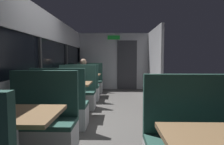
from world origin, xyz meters
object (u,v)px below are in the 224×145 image
(bench_near_window_facing_entry, at_px, (41,128))
(seated_passenger, at_px, (83,82))
(dining_table_far_window, at_px, (87,77))
(bench_far_window_facing_entry, at_px, (89,84))
(bench_mid_window_facing_end, at_px, (61,110))
(bench_mid_window_facing_entry, at_px, (77,95))
(dining_table_mid_window, at_px, (70,87))
(bench_far_window_facing_end, at_px, (83,90))
(dining_table_near_window, at_px, (13,123))

(bench_near_window_facing_entry, xyz_separation_m, seated_passenger, (0.00, 3.40, 0.21))
(dining_table_far_window, height_order, bench_far_window_facing_entry, bench_far_window_facing_entry)
(dining_table_far_window, xyz_separation_m, seated_passenger, (0.00, -0.63, -0.10))
(bench_near_window_facing_entry, distance_m, bench_mid_window_facing_end, 0.96)
(bench_near_window_facing_entry, height_order, bench_mid_window_facing_entry, same)
(dining_table_mid_window, bearing_deg, bench_mid_window_facing_entry, 90.00)
(bench_far_window_facing_end, relative_size, bench_far_window_facing_entry, 1.00)
(dining_table_near_window, bearing_deg, bench_far_window_facing_entry, 90.00)
(dining_table_far_window, bearing_deg, bench_far_window_facing_end, -90.00)
(bench_near_window_facing_entry, distance_m, bench_far_window_facing_entry, 4.72)
(dining_table_mid_window, bearing_deg, bench_far_window_facing_end, 90.00)
(bench_near_window_facing_entry, relative_size, bench_far_window_facing_entry, 1.00)
(dining_table_mid_window, relative_size, bench_far_window_facing_end, 0.82)
(dining_table_near_window, height_order, bench_far_window_facing_end, bench_far_window_facing_end)
(dining_table_near_window, height_order, bench_mid_window_facing_end, bench_mid_window_facing_end)
(dining_table_far_window, relative_size, bench_far_window_facing_entry, 0.82)
(bench_far_window_facing_end, height_order, seated_passenger, seated_passenger)
(dining_table_far_window, xyz_separation_m, bench_far_window_facing_entry, (0.00, 0.70, -0.31))
(bench_near_window_facing_entry, height_order, bench_far_window_facing_entry, same)
(dining_table_far_window, bearing_deg, dining_table_near_window, -90.00)
(dining_table_mid_window, relative_size, bench_far_window_facing_entry, 0.82)
(bench_far_window_facing_end, bearing_deg, seated_passenger, 90.00)
(bench_near_window_facing_entry, height_order, dining_table_far_window, bench_near_window_facing_entry)
(dining_table_near_window, bearing_deg, bench_near_window_facing_entry, 90.00)
(bench_mid_window_facing_end, bearing_deg, dining_table_near_window, -90.00)
(dining_table_mid_window, distance_m, bench_far_window_facing_end, 1.69)
(bench_near_window_facing_entry, distance_m, dining_table_far_window, 4.03)
(bench_mid_window_facing_entry, relative_size, seated_passenger, 0.87)
(seated_passenger, bearing_deg, bench_mid_window_facing_end, -90.00)
(dining_table_mid_window, relative_size, dining_table_far_window, 1.00)
(dining_table_mid_window, xyz_separation_m, bench_mid_window_facing_entry, (0.00, 0.70, -0.31))
(dining_table_far_window, bearing_deg, dining_table_mid_window, -90.00)
(dining_table_mid_window, relative_size, seated_passenger, 0.71)
(bench_far_window_facing_end, relative_size, seated_passenger, 0.87)
(bench_far_window_facing_entry, height_order, seated_passenger, seated_passenger)
(seated_passenger, bearing_deg, bench_far_window_facing_entry, 90.00)
(bench_mid_window_facing_entry, xyz_separation_m, seated_passenger, (0.00, 1.03, 0.21))
(dining_table_near_window, distance_m, seated_passenger, 4.10)
(bench_mid_window_facing_end, bearing_deg, dining_table_far_window, 90.00)
(seated_passenger, bearing_deg, dining_table_near_window, -90.00)
(bench_mid_window_facing_entry, height_order, dining_table_far_window, bench_mid_window_facing_entry)
(dining_table_near_window, xyz_separation_m, bench_far_window_facing_entry, (0.00, 5.42, -0.31))
(dining_table_far_window, distance_m, bench_far_window_facing_end, 0.77)
(bench_mid_window_facing_end, height_order, bench_far_window_facing_end, same)
(dining_table_near_window, distance_m, dining_table_mid_window, 2.36)
(bench_mid_window_facing_end, bearing_deg, bench_far_window_facing_end, 90.00)
(bench_mid_window_facing_entry, bearing_deg, dining_table_mid_window, -90.00)
(bench_far_window_facing_end, bearing_deg, bench_mid_window_facing_end, -90.00)
(dining_table_near_window, height_order, dining_table_mid_window, same)
(dining_table_near_window, relative_size, bench_far_window_facing_entry, 0.82)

